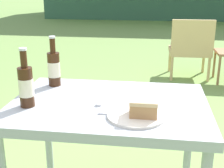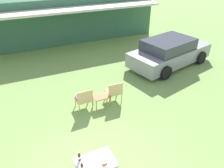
# 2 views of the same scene
# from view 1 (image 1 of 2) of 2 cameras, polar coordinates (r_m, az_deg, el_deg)

# --- Properties ---
(wicker_chair_cushioned) EXTENTS (0.54, 0.51, 0.80)m
(wicker_chair_cushioned) POSITION_cam_1_polar(r_m,az_deg,el_deg) (4.30, 14.12, 6.62)
(wicker_chair_cushioned) COLOR tan
(wicker_chair_cushioned) RESTS_ON ground_plane
(patio_table) EXTENTS (0.85, 0.61, 0.76)m
(patio_table) POSITION_cam_1_polar(r_m,az_deg,el_deg) (1.39, -0.57, -6.71)
(patio_table) COLOR #9EA3A8
(patio_table) RESTS_ON ground_plane
(cake_on_plate) EXTENTS (0.23, 0.23, 0.07)m
(cake_on_plate) POSITION_cam_1_polar(r_m,az_deg,el_deg) (1.21, 5.17, -4.98)
(cake_on_plate) COLOR silver
(cake_on_plate) RESTS_ON patio_table
(cola_bottle_near) EXTENTS (0.06, 0.06, 0.25)m
(cola_bottle_near) POSITION_cam_1_polar(r_m,az_deg,el_deg) (1.58, -10.58, 2.96)
(cola_bottle_near) COLOR #381E0F
(cola_bottle_near) RESTS_ON patio_table
(cola_bottle_far) EXTENTS (0.06, 0.06, 0.25)m
(cola_bottle_far) POSITION_cam_1_polar(r_m,az_deg,el_deg) (1.33, -15.45, -0.24)
(cola_bottle_far) COLOR #381E0F
(cola_bottle_far) RESTS_ON patio_table
(fork) EXTENTS (0.18, 0.01, 0.01)m
(fork) POSITION_cam_1_polar(r_m,az_deg,el_deg) (1.23, 1.57, -5.58)
(fork) COLOR silver
(fork) RESTS_ON patio_table
(loose_bottle_cap) EXTENTS (0.03, 0.03, 0.01)m
(loose_bottle_cap) POSITION_cam_1_polar(r_m,az_deg,el_deg) (1.32, -2.42, -3.76)
(loose_bottle_cap) COLOR silver
(loose_bottle_cap) RESTS_ON patio_table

